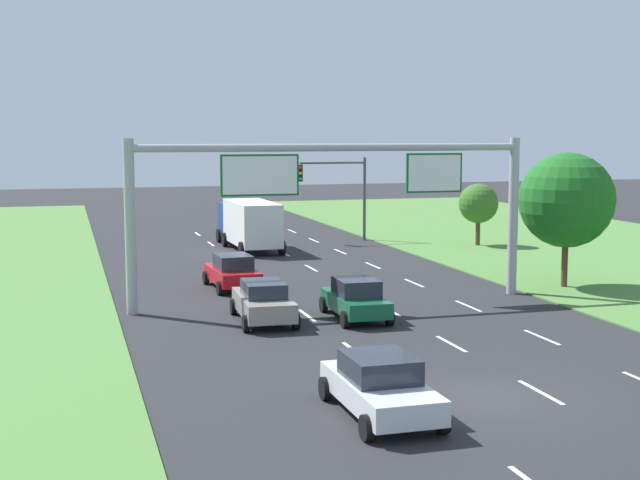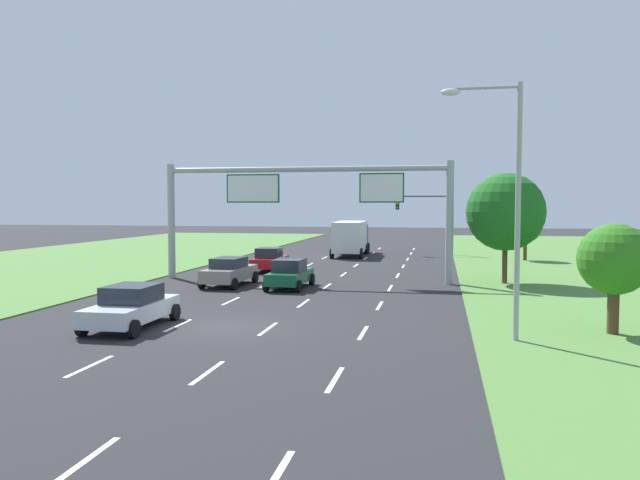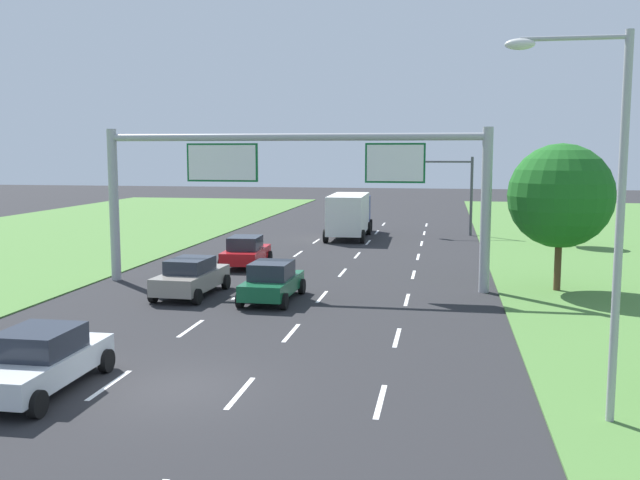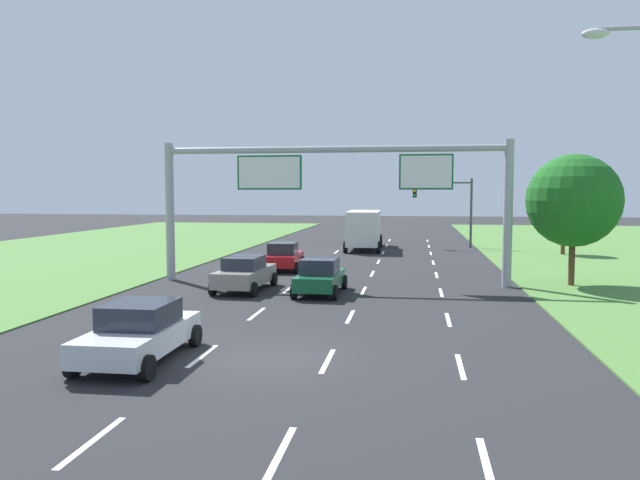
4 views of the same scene
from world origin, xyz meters
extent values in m
plane|color=#262628|center=(0.00, 0.00, 0.00)|extent=(200.00, 200.00, 0.00)
cube|color=white|center=(-1.75, -6.00, 0.00)|extent=(0.14, 2.40, 0.01)
cube|color=white|center=(-1.75, 0.00, 0.00)|extent=(0.14, 2.40, 0.01)
cube|color=white|center=(-1.75, 6.00, 0.00)|extent=(0.14, 2.40, 0.01)
cube|color=white|center=(-1.75, 12.00, 0.00)|extent=(0.14, 2.40, 0.01)
cube|color=white|center=(-1.75, 18.00, 0.00)|extent=(0.14, 2.40, 0.01)
cube|color=white|center=(-1.75, 24.00, 0.00)|extent=(0.14, 2.40, 0.01)
cube|color=white|center=(-1.75, 30.00, 0.00)|extent=(0.14, 2.40, 0.01)
cube|color=white|center=(-1.75, 36.00, 0.00)|extent=(0.14, 2.40, 0.01)
cube|color=white|center=(-1.75, 42.00, 0.00)|extent=(0.14, 2.40, 0.01)
cube|color=white|center=(1.75, -6.00, 0.00)|extent=(0.14, 2.40, 0.01)
cube|color=white|center=(1.75, 0.00, 0.00)|extent=(0.14, 2.40, 0.01)
cube|color=white|center=(1.75, 6.00, 0.00)|extent=(0.14, 2.40, 0.01)
cube|color=white|center=(1.75, 12.00, 0.00)|extent=(0.14, 2.40, 0.01)
cube|color=white|center=(1.75, 18.00, 0.00)|extent=(0.14, 2.40, 0.01)
cube|color=white|center=(1.75, 24.00, 0.00)|extent=(0.14, 2.40, 0.01)
cube|color=white|center=(1.75, 30.00, 0.00)|extent=(0.14, 2.40, 0.01)
cube|color=white|center=(1.75, 36.00, 0.00)|extent=(0.14, 2.40, 0.01)
cube|color=white|center=(1.75, 42.00, 0.00)|extent=(0.14, 2.40, 0.01)
cube|color=white|center=(5.25, -6.00, 0.00)|extent=(0.14, 2.40, 0.01)
cube|color=white|center=(5.25, 0.00, 0.00)|extent=(0.14, 2.40, 0.01)
cube|color=white|center=(5.25, 6.00, 0.00)|extent=(0.14, 2.40, 0.01)
cube|color=white|center=(5.25, 12.00, 0.00)|extent=(0.14, 2.40, 0.01)
cube|color=white|center=(5.25, 18.00, 0.00)|extent=(0.14, 2.40, 0.01)
cube|color=white|center=(5.25, 24.00, 0.00)|extent=(0.14, 2.40, 0.01)
cube|color=white|center=(5.25, 30.00, 0.00)|extent=(0.14, 2.40, 0.01)
cube|color=white|center=(5.25, 36.00, 0.00)|extent=(0.14, 2.40, 0.01)
cube|color=white|center=(5.25, 42.00, 0.00)|extent=(0.14, 2.40, 0.01)
cube|color=gray|center=(-3.67, 11.31, 0.67)|extent=(2.01, 4.47, 0.70)
cube|color=#232833|center=(-3.67, 11.24, 1.30)|extent=(1.59, 2.22, 0.56)
cylinder|color=black|center=(-4.52, 12.99, 0.32)|extent=(0.25, 0.65, 0.64)
cylinder|color=black|center=(-2.67, 12.91, 0.32)|extent=(0.25, 0.65, 0.64)
cylinder|color=black|center=(-4.67, 9.71, 0.32)|extent=(0.25, 0.65, 0.64)
cylinder|color=black|center=(-2.82, 9.62, 0.32)|extent=(0.25, 0.65, 0.64)
cube|color=red|center=(-3.47, 18.94, 0.63)|extent=(2.05, 4.24, 0.63)
cube|color=#232833|center=(-3.46, 18.75, 1.28)|extent=(1.62, 2.03, 0.66)
cylinder|color=black|center=(-4.48, 20.42, 0.32)|extent=(0.25, 0.65, 0.64)
cylinder|color=black|center=(-2.61, 20.51, 0.32)|extent=(0.25, 0.65, 0.64)
cylinder|color=black|center=(-4.32, 17.37, 0.32)|extent=(0.25, 0.65, 0.64)
cylinder|color=black|center=(-2.45, 17.46, 0.32)|extent=(0.25, 0.65, 0.64)
cube|color=silver|center=(-3.26, -0.72, 0.63)|extent=(1.91, 4.51, 0.63)
cube|color=#232833|center=(-3.26, -0.64, 1.26)|extent=(1.67, 1.99, 0.63)
cylinder|color=black|center=(-4.24, 0.97, 0.32)|extent=(0.22, 0.64, 0.64)
cylinder|color=black|center=(-2.31, 0.98, 0.32)|extent=(0.22, 0.64, 0.64)
cylinder|color=black|center=(-4.21, -2.42, 0.32)|extent=(0.22, 0.64, 0.64)
cylinder|color=black|center=(-2.29, -2.41, 0.32)|extent=(0.22, 0.64, 0.64)
cube|color=#145633|center=(-0.09, 10.91, 0.63)|extent=(1.80, 4.20, 0.61)
cube|color=#232833|center=(-0.09, 10.80, 1.26)|extent=(1.56, 1.95, 0.66)
cylinder|color=black|center=(-0.93, 12.46, 0.32)|extent=(0.23, 0.64, 0.64)
cylinder|color=black|center=(0.82, 12.42, 0.32)|extent=(0.23, 0.64, 0.64)
cylinder|color=black|center=(-1.00, 9.39, 0.32)|extent=(0.23, 0.64, 0.64)
cylinder|color=black|center=(0.75, 9.35, 0.32)|extent=(0.23, 0.64, 0.64)
cube|color=navy|center=(0.06, 36.20, 1.55)|extent=(2.25, 2.15, 2.20)
cube|color=silver|center=(0.16, 31.87, 1.74)|extent=(2.51, 6.31, 2.58)
cylinder|color=black|center=(-1.09, 36.67, 0.45)|extent=(0.30, 0.91, 0.90)
cylinder|color=black|center=(1.17, 36.73, 0.45)|extent=(0.30, 0.91, 0.90)
cylinder|color=black|center=(-1.11, 34.37, 0.45)|extent=(0.30, 0.91, 0.90)
cylinder|color=black|center=(1.31, 34.43, 0.45)|extent=(0.30, 0.91, 0.90)
cylinder|color=black|center=(-0.99, 29.32, 0.45)|extent=(0.30, 0.91, 0.90)
cylinder|color=black|center=(1.43, 29.38, 0.45)|extent=(0.30, 0.91, 0.90)
cylinder|color=#9EA0A5|center=(-8.40, 14.18, 3.50)|extent=(0.44, 0.44, 7.00)
cylinder|color=#9EA0A5|center=(8.40, 14.18, 3.50)|extent=(0.44, 0.44, 7.00)
cylinder|color=#9EA0A5|center=(0.00, 14.18, 6.60)|extent=(16.80, 0.32, 0.32)
cube|color=#0C5B28|center=(-3.15, 14.18, 5.49)|extent=(3.26, 0.12, 1.71)
cube|color=white|center=(-3.15, 14.11, 5.49)|extent=(3.10, 0.01, 1.55)
cube|color=#0C5B28|center=(4.55, 14.18, 5.49)|extent=(2.57, 0.12, 1.71)
cube|color=white|center=(4.55, 14.11, 5.49)|extent=(2.41, 0.01, 1.55)
cylinder|color=#47494F|center=(8.54, 35.08, 2.80)|extent=(0.20, 0.20, 5.60)
cylinder|color=#47494F|center=(6.29, 35.08, 5.25)|extent=(4.50, 0.14, 0.14)
cube|color=black|center=(4.04, 35.08, 4.60)|extent=(0.32, 0.36, 1.10)
sphere|color=red|center=(4.04, 34.88, 4.97)|extent=(0.22, 0.22, 0.22)
sphere|color=orange|center=(4.04, 34.88, 4.60)|extent=(0.22, 0.22, 0.22)
sphere|color=green|center=(4.04, 34.88, 4.23)|extent=(0.22, 0.22, 0.22)
ellipsoid|color=silver|center=(8.18, -0.51, 8.25)|extent=(0.64, 0.32, 0.24)
cylinder|color=#513823|center=(11.50, 14.86, 1.23)|extent=(0.29, 0.29, 2.46)
sphere|color=#1B5F1E|center=(11.50, 14.86, 4.12)|extent=(4.42, 4.42, 4.42)
cylinder|color=#513823|center=(14.56, 30.20, 0.90)|extent=(0.29, 0.29, 1.80)
sphere|color=#376424|center=(14.56, 30.20, 2.75)|extent=(2.53, 2.53, 2.53)
camera|label=1|loc=(-10.85, -21.51, 7.18)|focal=50.00mm
camera|label=2|loc=(7.91, -21.75, 4.56)|focal=35.00mm
camera|label=3|loc=(6.67, -16.55, 5.99)|focal=40.00mm
camera|label=4|loc=(4.01, -16.29, 4.55)|focal=35.00mm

